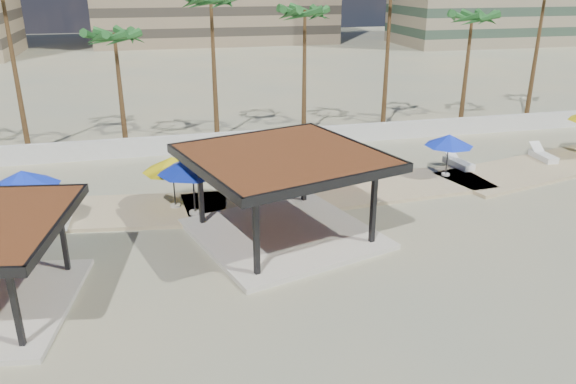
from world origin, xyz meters
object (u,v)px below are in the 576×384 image
Objects in this scene: pavilion_central at (284,188)px; lounger_b at (302,175)px; umbrella_c at (344,146)px; lounger_a at (62,220)px; umbrella_a at (23,179)px; lounger_c at (458,163)px; lounger_d at (543,156)px.

pavilion_central reaches higher than lounger_b.
pavilion_central reaches higher than umbrella_c.
lounger_a is at bearing 144.36° from pavilion_central.
umbrella_a reaches higher than lounger_c.
lounger_a is 0.84× the size of lounger_c.
lounger_d is (26.79, 3.13, 0.02)m from lounger_a.
lounger_b is (11.86, 3.13, 0.04)m from lounger_a.
lounger_a is (-9.36, 3.22, -1.87)m from pavilion_central.
lounger_d reaches higher than lounger_a.
pavilion_central is 2.41× the size of umbrella_a.
lounger_a is 26.97m from lounger_d.
lounger_c is (22.41, 3.45, -2.10)m from umbrella_a.
lounger_a is (-13.88, -2.30, -1.76)m from umbrella_c.
pavilion_central is 4.83× the size of lounger_a.
pavilion_central is 3.74× the size of lounger_b.
lounger_c is at bearing 93.04° from lounger_d.
umbrella_c reaches higher than lounger_a.
lounger_b is at bearing 51.88° from pavilion_central.
lounger_c is at bearing 8.75° from umbrella_a.
lounger_a is 12.26m from lounger_b.
lounger_a is 21.41m from lounger_c.
lounger_b reaches higher than lounger_a.
umbrella_a is at bearing -170.14° from umbrella_c.
pavilion_central is 18.64m from lounger_d.
pavilion_central reaches higher than lounger_c.
pavilion_central is at bearing 150.79° from lounger_b.
lounger_c is (11.81, 6.34, -1.84)m from pavilion_central.
lounger_b is (2.49, 6.35, -1.83)m from pavilion_central.
umbrella_c is at bearing 34.06° from pavilion_central.
umbrella_a is 28.31m from lounger_d.
lounger_c is (21.18, 3.13, 0.03)m from lounger_a.
lounger_c is at bearing 11.56° from pavilion_central.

